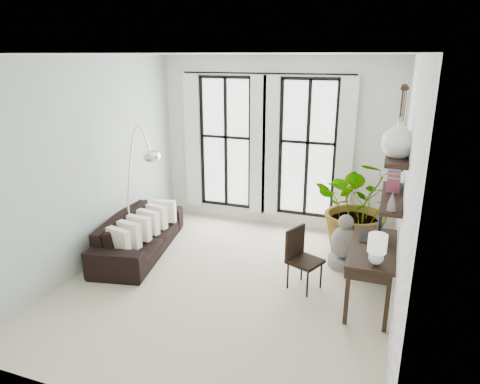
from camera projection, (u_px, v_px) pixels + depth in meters
The scene contains 16 objects.
floor at pixel (229, 283), 6.26m from camera, with size 5.00×5.00×0.00m, color beige.
ceiling at pixel (226, 54), 5.28m from camera, with size 5.00×5.00×0.00m, color white.
wall_left at pixel (90, 165), 6.49m from camera, with size 5.00×5.00×0.00m, color #A5B8AD.
wall_right at pixel (405, 196), 5.04m from camera, with size 5.00×5.00×0.00m, color white.
wall_back at pixel (276, 144), 8.01m from camera, with size 4.50×4.50×0.00m, color white.
windows at pixel (265, 146), 8.02m from camera, with size 3.26×0.13×2.65m.
wall_shelves at pixel (394, 179), 5.26m from camera, with size 0.25×1.30×0.60m.
sofa at pixel (139, 234), 7.18m from camera, with size 2.24×0.88×0.65m, color black.
throw_pillows at pixel (144, 225), 7.09m from camera, with size 0.40×1.52×0.40m.
plant at pixel (360, 206), 6.98m from camera, with size 1.51×1.31×1.68m, color #2D7228.
desk at pixel (372, 252), 5.54m from camera, with size 0.58×1.38×1.20m.
desk_chair at pixel (301, 254), 6.03m from camera, with size 0.55×0.55×0.89m.
arc_lamp at pixel (139, 164), 6.75m from camera, with size 0.71×0.46×2.17m.
buddha at pixel (344, 245), 6.68m from camera, with size 0.48×0.48×0.86m.
vase_a at pixel (399, 140), 4.84m from camera, with size 0.37×0.37×0.38m, color white.
vase_b at pixel (399, 135), 5.20m from camera, with size 0.37×0.37×0.38m, color white.
Camera 1 is at (2.04, -5.16, 3.19)m, focal length 32.00 mm.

